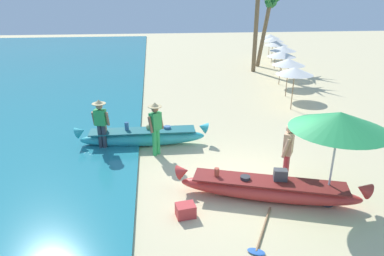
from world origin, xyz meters
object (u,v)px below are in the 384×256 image
object	(u,v)px
person_vendor_hatted	(156,125)
paddle	(261,235)
boat_red_foreground	(268,189)
palm_tree_leaning_seaward	(270,7)
cooler_box	(186,210)
person_vendor_assistant	(101,121)
person_tourist_customer	(288,151)
boat_cyan_midground	(143,137)
patio_umbrella_large	(340,121)

from	to	relation	value
person_vendor_hatted	paddle	size ratio (longest dim) A/B	1.09
boat_red_foreground	palm_tree_leaning_seaward	size ratio (longest dim) A/B	0.91
palm_tree_leaning_seaward	cooler_box	world-z (taller)	palm_tree_leaning_seaward
boat_red_foreground	cooler_box	xyz separation A→B (m)	(-2.11, -0.46, -0.14)
palm_tree_leaning_seaward	paddle	size ratio (longest dim) A/B	3.14
person_vendor_assistant	cooler_box	distance (m)	4.69
person_vendor_assistant	cooler_box	bearing A→B (deg)	-59.27
palm_tree_leaning_seaward	person_vendor_hatted	bearing A→B (deg)	-120.18
person_tourist_customer	palm_tree_leaning_seaward	bearing A→B (deg)	73.84
palm_tree_leaning_seaward	paddle	distance (m)	19.72
cooler_box	boat_red_foreground	bearing A→B (deg)	3.11
boat_red_foreground	palm_tree_leaning_seaward	distance (m)	18.21
person_vendor_hatted	palm_tree_leaning_seaward	distance (m)	16.49
boat_red_foreground	person_tourist_customer	xyz separation A→B (m)	(0.74, 0.76, 0.67)
boat_cyan_midground	person_vendor_hatted	distance (m)	1.14
person_vendor_hatted	cooler_box	world-z (taller)	person_vendor_hatted
cooler_box	paddle	world-z (taller)	cooler_box
person_vendor_hatted	person_vendor_assistant	distance (m)	1.84
person_tourist_customer	person_vendor_assistant	bearing A→B (deg)	152.14
paddle	person_vendor_hatted	bearing A→B (deg)	116.27
person_tourist_customer	person_vendor_hatted	bearing A→B (deg)	147.55
boat_cyan_midground	person_vendor_hatted	size ratio (longest dim) A/B	2.56
boat_cyan_midground	person_vendor_assistant	size ratio (longest dim) A/B	2.59
person_vendor_assistant	palm_tree_leaning_seaward	bearing A→B (deg)	53.63
person_vendor_hatted	palm_tree_leaning_seaward	bearing A→B (deg)	59.82
cooler_box	palm_tree_leaning_seaward	bearing A→B (deg)	57.45
person_tourist_customer	palm_tree_leaning_seaward	world-z (taller)	palm_tree_leaning_seaward
boat_cyan_midground	paddle	distance (m)	5.73
person_vendor_hatted	palm_tree_leaning_seaward	world-z (taller)	palm_tree_leaning_seaward
cooler_box	paddle	xyz separation A→B (m)	(1.53, -0.91, -0.12)
boat_red_foreground	person_vendor_hatted	world-z (taller)	person_vendor_hatted
person_vendor_assistant	person_vendor_hatted	bearing A→B (deg)	-17.64
palm_tree_leaning_seaward	boat_cyan_midground	bearing A→B (deg)	-123.01
person_vendor_hatted	palm_tree_leaning_seaward	xyz separation A→B (m)	(8.15, 14.01, 3.07)
boat_red_foreground	palm_tree_leaning_seaward	xyz separation A→B (m)	(5.43, 16.96, 3.80)
person_vendor_assistant	paddle	world-z (taller)	person_vendor_assistant
person_vendor_assistant	palm_tree_leaning_seaward	xyz separation A→B (m)	(9.90, 13.45, 3.08)
boat_red_foreground	boat_cyan_midground	world-z (taller)	boat_cyan_midground
person_vendor_hatted	patio_umbrella_large	bearing A→B (deg)	-38.77
person_tourist_customer	boat_cyan_midground	bearing A→B (deg)	142.69
boat_cyan_midground	cooler_box	distance (m)	4.32
boat_cyan_midground	palm_tree_leaning_seaward	xyz separation A→B (m)	(8.60, 13.23, 3.78)
boat_red_foreground	cooler_box	size ratio (longest dim) A/B	10.55
boat_cyan_midground	person_tourist_customer	distance (m)	4.95
person_vendor_hatted	cooler_box	distance (m)	3.57
palm_tree_leaning_seaward	cooler_box	bearing A→B (deg)	-113.42
person_vendor_assistant	cooler_box	world-z (taller)	person_vendor_assistant
patio_umbrella_large	boat_red_foreground	bearing A→B (deg)	166.01
patio_umbrella_large	palm_tree_leaning_seaward	size ratio (longest dim) A/B	0.47
patio_umbrella_large	palm_tree_leaning_seaward	bearing A→B (deg)	76.85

